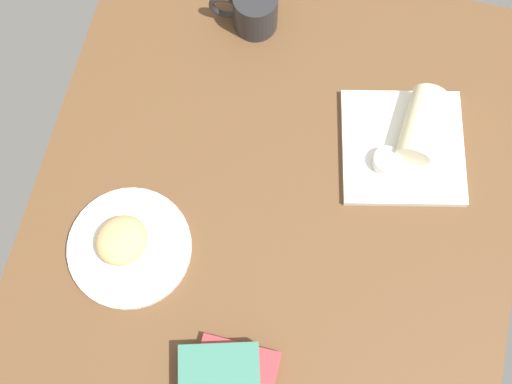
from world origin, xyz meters
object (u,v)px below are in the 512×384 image
Objects in this scene: round_plate at (130,248)px; scone_pastry at (122,240)px; square_plate at (403,147)px; sauce_cup at (386,161)px; breakfast_wrap at (422,125)px; coffee_mug at (253,10)px.

round_plate is 3.12cm from scone_pastry.
round_plate is at bearing 124.31° from square_plate.
sauce_cup is 9.46cm from breakfast_wrap.
sauce_cup reaches higher than square_plate.
coffee_mug is (24.52, 31.16, 1.66)cm from sauce_cup.
sauce_cup reaches higher than round_plate.
scone_pastry reaches higher than sauce_cup.
coffee_mug is (16.66, 36.09, -0.18)cm from breakfast_wrap.
breakfast_wrap reaches higher than scone_pastry.
scone_pastry reaches higher than square_plate.
sauce_cup is (25.91, -43.24, -0.53)cm from scone_pastry.
round_plate is at bearing -109.64° from scone_pastry.
breakfast_wrap is at bearing -114.78° from coffee_mug.
breakfast_wrap is at bearing -32.12° from square_plate.
coffee_mug reaches higher than scone_pastry.
sauce_cup is (26.29, -42.18, 2.38)cm from round_plate.
breakfast_wrap is 39.75cm from coffee_mug.
square_plate is at bearing -120.73° from coffee_mug.
coffee_mug is (50.44, -12.08, 1.13)cm from scone_pastry.
square_plate is 39.64cm from coffee_mug.
coffee_mug reaches higher than round_plate.
square_plate is at bearing -117.22° from breakfast_wrap.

